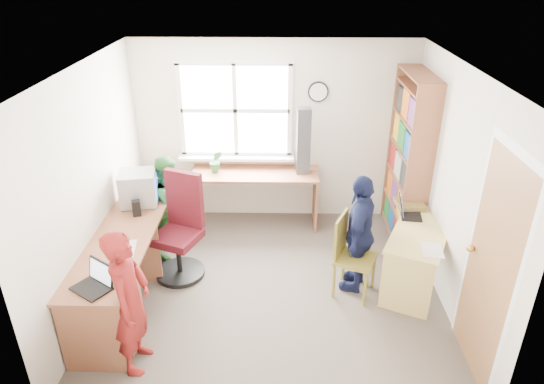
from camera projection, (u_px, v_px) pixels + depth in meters
The scene contains 19 objects.
room at pixel (273, 184), 4.89m from camera, with size 3.64×3.44×2.44m.
l_desk at pixel (142, 267), 4.91m from camera, with size 2.38×2.95×0.75m.
right_desk at pixel (419, 245), 5.20m from camera, with size 0.97×1.29×0.67m.
bookshelf at pixel (408, 163), 5.93m from camera, with size 0.30×1.02×2.10m.
swivel_chair at pixel (181, 232), 5.40m from camera, with size 0.72×0.72×1.20m.
wooden_chair at pixel (349, 252), 5.08m from camera, with size 0.52×0.52×0.91m.
crt_monitor at pixel (138, 188), 5.41m from camera, with size 0.45×0.41×0.39m.
laptop_left at pixel (95, 282), 4.12m from camera, with size 0.41×0.39×0.22m.
laptop_right at pixel (407, 211), 5.41m from camera, with size 0.29×0.34×0.21m.
speaker_a at pixel (136, 208), 5.23m from camera, with size 0.11×0.11×0.17m.
speaker_b at pixel (148, 186), 5.70m from camera, with size 0.10×0.10×0.18m.
cd_tower at pixel (303, 141), 6.11m from camera, with size 0.19×0.17×0.86m.
game_box at pixel (410, 204), 5.59m from camera, with size 0.33×0.33×0.06m.
paper_a at pixel (123, 249), 4.66m from camera, with size 0.27×0.35×0.00m.
paper_b at pixel (432, 250), 4.78m from camera, with size 0.24×0.31×0.00m.
potted_plant at pixel (216, 161), 6.23m from camera, with size 0.16×0.13×0.30m, color #2C6E3A.
person_red at pixel (130, 302), 4.07m from camera, with size 0.50×0.33×1.36m, color maroon.
person_green at pixel (171, 205), 5.75m from camera, with size 0.60×0.47×1.24m, color #286528.
person_navy at pixel (360, 234), 5.08m from camera, with size 0.78×0.32×1.33m, color #13193C.
Camera 1 is at (0.09, -4.32, 3.31)m, focal length 32.00 mm.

